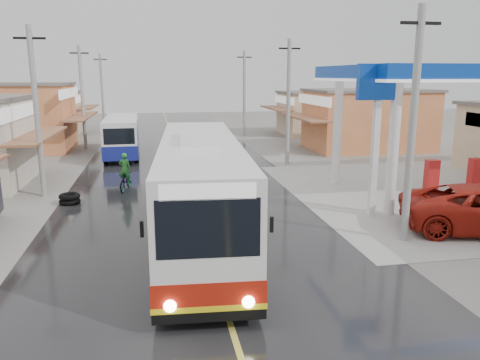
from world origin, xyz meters
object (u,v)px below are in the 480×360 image
(cyclist, at_px, (126,178))
(tyre_stack, at_px, (70,199))
(coach_bus, at_px, (200,189))
(second_bus, at_px, (122,136))

(cyclist, distance_m, tyre_stack, 3.25)
(coach_bus, distance_m, tyre_stack, 8.20)
(second_bus, relative_size, cyclist, 4.30)
(coach_bus, xyz_separation_m, second_bus, (-3.80, 18.74, -0.38))
(coach_bus, relative_size, tyre_stack, 13.24)
(coach_bus, distance_m, cyclist, 8.73)
(second_bus, height_order, tyre_stack, second_bus)
(second_bus, bearing_deg, coach_bus, -79.97)
(coach_bus, bearing_deg, cyclist, 114.41)
(coach_bus, height_order, tyre_stack, coach_bus)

